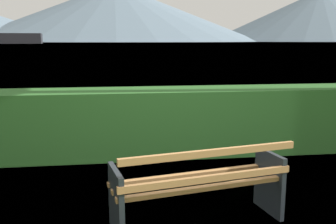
% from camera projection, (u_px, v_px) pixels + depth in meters
% --- Properties ---
extents(ground_plane, '(1400.00, 1400.00, 0.00)m').
position_uv_depth(ground_plane, '(197.00, 222.00, 3.93)').
color(ground_plane, '#4C6B33').
extents(water_surface, '(620.00, 620.00, 0.00)m').
position_uv_depth(water_surface, '(116.00, 43.00, 304.73)').
color(water_surface, '#7A99A8').
rests_on(water_surface, ground_plane).
extents(park_bench, '(1.83, 0.90, 0.87)m').
position_uv_depth(park_bench, '(200.00, 185.00, 3.80)').
color(park_bench, '#A0703F').
rests_on(park_bench, ground_plane).
extents(hedge_row, '(11.23, 0.88, 1.07)m').
position_uv_depth(hedge_row, '(166.00, 121.00, 6.27)').
color(hedge_row, '#285B23').
rests_on(hedge_row, ground_plane).
extents(fishing_boat_near, '(4.64, 1.81, 2.02)m').
position_uv_depth(fishing_boat_near, '(8.00, 42.00, 225.69)').
color(fishing_boat_near, silver).
rests_on(fishing_boat_near, water_surface).
extents(distant_hills, '(896.56, 396.36, 76.67)m').
position_uv_depth(distant_hills, '(105.00, 15.00, 517.88)').
color(distant_hills, slate).
rests_on(distant_hills, ground_plane).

